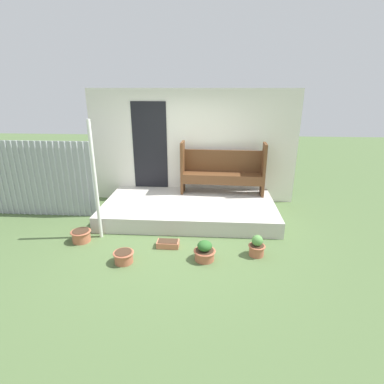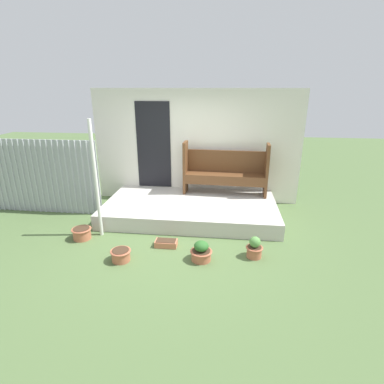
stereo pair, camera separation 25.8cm
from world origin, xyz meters
name	(u,v)px [view 1 (the left image)]	position (x,y,z in m)	size (l,w,h in m)	color
ground_plane	(176,236)	(0.00, 0.00, 0.00)	(24.00, 24.00, 0.00)	#516B3D
porch_slab	(189,209)	(0.17, 0.95, 0.16)	(3.60, 1.91, 0.31)	beige
house_wall	(191,147)	(0.13, 1.94, 1.30)	(4.80, 0.08, 2.60)	white
fence_corrugated	(35,179)	(-3.05, 0.80, 0.80)	(2.60, 0.05, 1.61)	#9EA3A8
support_post	(95,182)	(-1.39, -0.11, 1.07)	(0.06, 0.06, 2.14)	silver
bench	(222,169)	(0.87, 1.60, 0.89)	(1.87, 0.47, 1.17)	brown
flower_pot_left	(81,235)	(-1.68, -0.31, 0.12)	(0.36, 0.36, 0.21)	#B76647
flower_pot_middle	(124,256)	(-0.73, -0.93, 0.11)	(0.33, 0.33, 0.19)	#B76647
flower_pot_right	(205,252)	(0.54, -0.76, 0.14)	(0.36, 0.36, 0.33)	#B76647
flower_pot_far_right	(257,247)	(1.40, -0.57, 0.16)	(0.28, 0.28, 0.36)	#B76647
planter_box_rect	(168,244)	(-0.10, -0.40, 0.06)	(0.38, 0.21, 0.12)	#C67251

